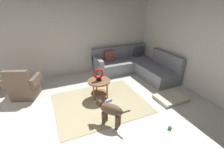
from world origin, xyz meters
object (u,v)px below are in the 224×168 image
Objects in this scene: torus_sculpture at (99,74)px; dog at (109,110)px; dog_bed_mat at (171,98)px; dog_toy_rope at (109,101)px; side_table at (99,85)px; dog_toy_ball at (170,128)px; armchair at (24,87)px; sectional_couch at (135,66)px.

torus_sculpture is 1.14m from dog.
torus_sculpture is 2.07m from dog_bed_mat.
dog is 0.92m from dog_toy_rope.
torus_sculpture is 2.03× the size of dog_toy_rope.
dog reaches higher than side_table.
dog_toy_rope is (0.17, -0.29, -0.39)m from side_table.
dog_toy_rope is (-0.76, 1.45, -0.02)m from dog_toy_ball.
armchair is 1.61× the size of side_table.
dog_toy_ball is at bearing -61.97° from torus_sculpture.
dog_toy_rope is (-1.59, 0.57, -0.02)m from dog_bed_mat.
dog is 1.32m from dog_toy_ball.
dog is at bearing -98.37° from torus_sculpture.
dog_bed_mat is (-0.01, -1.94, -0.24)m from sectional_couch.
armchair is 1.20× the size of dog_bed_mat.
torus_sculpture is 0.48× the size of dog.
side_table is 7.14× the size of dog_toy_ball.
side_table is at bearing -3.68° from armchair.
dog is at bearing -131.68° from sectional_couch.
armchair is 2.95× the size of torus_sculpture.
dog reaches higher than dog_toy_ball.
sectional_couch is 2.81× the size of dog_bed_mat.
armchair is at bearing 150.23° from dog_toy_rope.
dog is at bearing -173.60° from dog_bed_mat.
armchair is 2.05m from side_table.
sectional_couch and armchair have the same top height.
torus_sculpture is at bearing 41.63° from dog.
dog is at bearing 148.59° from dog_toy_ball.
armchair is 2.58m from dog.
sectional_couch is 14.00× the size of dog_toy_rope.
side_table is 0.88× the size of dog.
armchair reaches higher than side_table.
dog_toy_ball is at bearing -21.85° from armchair.
side_table reaches higher than dog_toy_ball.
side_table is (1.85, -0.86, 0.09)m from armchair.
dog_toy_ball is 0.52× the size of dog_toy_rope.
sectional_couch is 2.11m from torus_sculpture.
sectional_couch is at bearing 24.66° from armchair.
side_table is 2.01m from dog_toy_ball.
torus_sculpture is 0.77m from dog_toy_rope.
armchair is 2.08m from torus_sculpture.
side_table is at bearing 119.57° from dog_toy_rope.
dog_bed_mat is (1.76, -0.86, -0.37)m from side_table.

